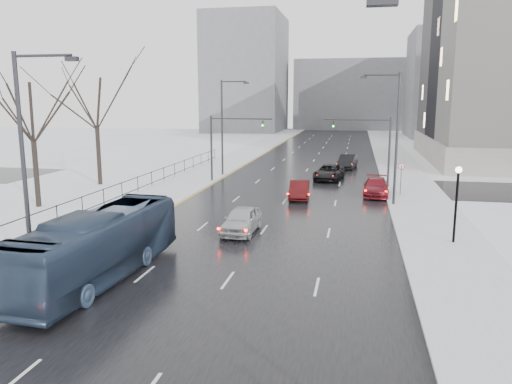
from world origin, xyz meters
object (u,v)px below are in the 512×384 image
Objects in this scene: streetlight_l_near at (28,158)px; sedan_right_distant at (348,161)px; streetlight_r_mid at (394,132)px; streetlight_l_far at (224,123)px; tree_park_e at (100,185)px; no_uturn_sign at (401,169)px; sedan_center_near at (242,220)px; tree_park_d at (39,208)px; bus at (99,246)px; mast_signal_right at (377,143)px; sedan_right_near at (299,190)px; sedan_right_far at (376,187)px; mast_signal_left at (222,140)px; sedan_right_cross at (329,172)px; lamppost_r_mid at (457,193)px.

streetlight_l_near is 2.03× the size of sedan_right_distant.
streetlight_l_far is (-16.33, 12.00, 0.00)m from streetlight_r_mid.
streetlight_r_mid is (26.37, -4.00, 5.62)m from tree_park_e.
no_uturn_sign reaches higher than sedan_center_near.
sedan_center_near is at bearing -126.85° from no_uturn_sign.
bus is (12.10, -12.98, 1.60)m from tree_park_d.
streetlight_l_near is 1.54× the size of mast_signal_right.
sedan_right_far is at bearing 18.57° from sedan_right_near.
sedan_right_far is (25.00, 9.84, 0.78)m from tree_park_d.
streetlight_l_far is 1.54× the size of mast_signal_left.
streetlight_l_far is 2.17× the size of sedan_center_near.
mast_signal_left is (0.84, 28.00, -1.51)m from streetlight_l_near.
sedan_center_near is at bearing -72.43° from streetlight_l_far.
tree_park_d is 1.25× the size of streetlight_r_mid.
tree_park_e is 21.96m from sedan_center_near.
streetlight_l_far is 18.06m from sedan_right_far.
streetlight_l_far is at bearing 97.37° from bus.
streetlight_l_near is (9.63, -14.00, 5.62)m from tree_park_d.
tree_park_e is at bearing -153.68° from sedan_right_cross.
tree_park_d is at bearing -150.88° from mast_signal_right.
streetlight_l_near is 32.00m from streetlight_l_far.
mast_signal_left is 17.33m from sedan_right_distant.
streetlight_l_far is 1.83× the size of sedan_right_cross.
sedan_right_far is (8.43, 13.75, -0.05)m from sedan_center_near.
sedan_right_cross is (21.04, 7.39, 0.80)m from tree_park_e.
sedan_center_near is (6.94, 10.08, -4.79)m from streetlight_l_near.
sedan_right_distant reaches higher than sedan_right_far.
mast_signal_right is at bearing 101.54° from lamppost_r_mid.
tree_park_e is 26.16m from mast_signal_right.
mast_signal_right is 6.52m from sedan_right_cross.
lamppost_r_mid reaches higher than no_uturn_sign.
streetlight_l_far is 15.85m from sedan_right_distant.
mast_signal_left is 0.58× the size of bus.
sedan_right_far is at bearing 21.48° from tree_park_d.
streetlight_r_mid reaches higher than no_uturn_sign.
sedan_right_near is at bearing 79.89° from sedan_center_near.
sedan_right_distant is at bearing 33.06° from streetlight_l_far.
sedan_right_cross reaches higher than sedan_right_far.
sedan_right_cross is (4.07, 21.31, -0.02)m from sedan_center_near.
tree_park_d reaches higher than sedan_right_distant.
streetlight_r_mid reaches higher than sedan_right_cross.
streetlight_r_mid is at bearing 105.82° from lamppost_r_mid.
mast_signal_right is (25.13, 14.00, 4.11)m from tree_park_d.
mast_signal_right reaches higher than sedan_right_far.
tree_park_d reaches higher than sedan_right_cross.
bus is at bearing -115.78° from mast_signal_right.
sedan_right_far is (-0.13, -4.16, -3.33)m from mast_signal_right.
lamppost_r_mid reaches higher than sedan_right_near.
sedan_right_cross is at bearing 75.63° from sedan_right_near.
tree_park_e reaches higher than bus.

